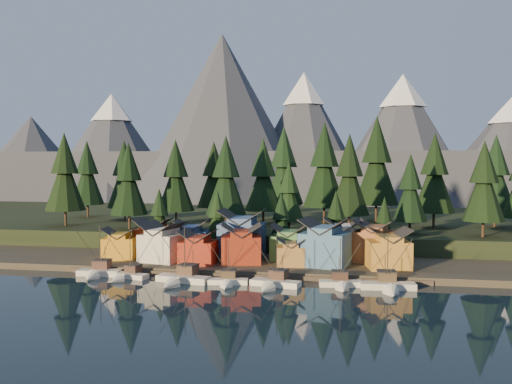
% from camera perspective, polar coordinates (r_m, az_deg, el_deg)
% --- Properties ---
extents(ground, '(500.00, 500.00, 0.00)m').
position_cam_1_polar(ground, '(111.00, -2.99, -10.17)').
color(ground, black).
rests_on(ground, ground).
extents(shore_strip, '(400.00, 50.00, 1.50)m').
position_cam_1_polar(shore_strip, '(149.27, 0.61, -6.41)').
color(shore_strip, '#332F25').
rests_on(shore_strip, ground).
extents(hillside, '(420.00, 100.00, 6.00)m').
position_cam_1_polar(hillside, '(197.93, 3.09, -3.37)').
color(hillside, black).
rests_on(hillside, ground).
extents(dock, '(80.00, 4.00, 1.00)m').
position_cam_1_polar(dock, '(126.62, -1.23, -8.26)').
color(dock, '#4D4337').
rests_on(dock, ground).
extents(mountain_ridge, '(560.00, 190.00, 90.00)m').
position_cam_1_polar(mountain_ridge, '(319.95, 5.21, 3.27)').
color(mountain_ridge, '#434756').
rests_on(mountain_ridge, ground).
extents(boat_0, '(9.94, 10.70, 12.28)m').
position_cam_1_polar(boat_0, '(131.62, -15.60, -7.09)').
color(boat_0, beige).
rests_on(boat_0, ground).
extents(boat_1, '(9.33, 9.80, 10.15)m').
position_cam_1_polar(boat_1, '(127.45, -12.86, -7.63)').
color(boat_1, beige).
rests_on(boat_1, ground).
extents(boat_2, '(12.22, 12.95, 12.89)m').
position_cam_1_polar(boat_2, '(120.91, -7.59, -7.94)').
color(boat_2, beige).
rests_on(boat_2, ground).
extents(boat_3, '(8.66, 9.25, 10.30)m').
position_cam_1_polar(boat_3, '(118.51, -2.86, -8.32)').
color(boat_3, white).
rests_on(boat_3, ground).
extents(boat_4, '(10.95, 11.53, 11.80)m').
position_cam_1_polar(boat_4, '(116.29, 1.75, -8.44)').
color(boat_4, beige).
rests_on(boat_4, ground).
extents(boat_5, '(9.12, 9.72, 10.99)m').
position_cam_1_polar(boat_5, '(117.44, 8.50, -8.38)').
color(boat_5, beige).
rests_on(boat_5, ground).
extents(boat_6, '(11.39, 12.23, 12.43)m').
position_cam_1_polar(boat_6, '(116.55, 13.14, -8.45)').
color(boat_6, beige).
rests_on(boat_6, ground).
extents(house_front_0, '(8.82, 8.49, 7.61)m').
position_cam_1_polar(house_front_0, '(144.06, -13.48, -4.93)').
color(house_front_0, orange).
rests_on(house_front_0, shore_strip).
extents(house_front_1, '(10.76, 10.49, 9.39)m').
position_cam_1_polar(house_front_1, '(138.31, -9.37, -4.83)').
color(house_front_1, beige).
rests_on(house_front_1, shore_strip).
extents(house_front_2, '(8.11, 8.18, 7.82)m').
position_cam_1_polar(house_front_2, '(134.24, -5.79, -5.41)').
color(house_front_2, maroon).
rests_on(house_front_2, shore_strip).
extents(house_front_3, '(10.67, 10.34, 9.27)m').
position_cam_1_polar(house_front_3, '(134.45, -1.49, -5.05)').
color(house_front_3, maroon).
rests_on(house_front_3, shore_strip).
extents(house_front_4, '(7.20, 7.62, 6.43)m').
position_cam_1_polar(house_front_4, '(131.51, 3.47, -5.90)').
color(house_front_4, olive).
rests_on(house_front_4, shore_strip).
extents(house_front_5, '(12.22, 11.53, 10.85)m').
position_cam_1_polar(house_front_5, '(131.45, 6.91, -4.90)').
color(house_front_5, '#3B648D').
rests_on(house_front_5, shore_strip).
extents(house_front_6, '(10.39, 9.99, 9.02)m').
position_cam_1_polar(house_front_6, '(131.01, 13.11, -5.41)').
color(house_front_6, '#BC8330').
rests_on(house_front_6, shore_strip).
extents(house_back_0, '(8.50, 8.16, 9.22)m').
position_cam_1_polar(house_back_0, '(148.42, -10.22, -4.33)').
color(house_back_0, maroon).
rests_on(house_back_0, shore_strip).
extents(house_back_1, '(9.14, 9.22, 9.12)m').
position_cam_1_polar(house_back_1, '(144.33, -6.47, -4.53)').
color(house_back_1, '#314A75').
rests_on(house_back_1, shore_strip).
extents(house_back_2, '(11.37, 10.50, 11.73)m').
position_cam_1_polar(house_back_2, '(143.82, -1.40, -3.99)').
color(house_back_2, '#3D5B91').
rests_on(house_back_2, shore_strip).
extents(house_back_3, '(8.65, 7.73, 8.65)m').
position_cam_1_polar(house_back_3, '(138.44, 3.32, -4.95)').
color(house_back_3, '#447941').
rests_on(house_back_3, shore_strip).
extents(house_back_4, '(9.93, 9.59, 10.03)m').
position_cam_1_polar(house_back_4, '(141.03, 8.66, -4.54)').
color(house_back_4, silver).
rests_on(house_back_4, shore_strip).
extents(house_back_5, '(10.73, 10.82, 10.16)m').
position_cam_1_polar(house_back_5, '(138.81, 11.79, -4.66)').
color(house_back_5, brown).
rests_on(house_back_5, shore_strip).
extents(tree_hill_0, '(12.03, 12.03, 28.02)m').
position_cam_1_polar(tree_hill_0, '(179.64, -18.58, 1.65)').
color(tree_hill_0, '#332319').
rests_on(tree_hill_0, hillside).
extents(tree_hill_1, '(11.22, 11.22, 26.15)m').
position_cam_1_polar(tree_hill_1, '(188.71, -13.02, 1.49)').
color(tree_hill_1, '#332319').
rests_on(tree_hill_1, hillside).
extents(tree_hill_2, '(10.65, 10.65, 24.81)m').
position_cam_1_polar(tree_hill_2, '(166.42, -12.60, 1.02)').
color(tree_hill_2, '#332319').
rests_on(tree_hill_2, hillside).
extents(tree_hill_3, '(11.17, 11.17, 26.02)m').
position_cam_1_polar(tree_hill_3, '(174.07, -8.02, 1.38)').
color(tree_hill_3, '#332319').
rests_on(tree_hill_3, hillside).
extents(tree_hill_4, '(11.11, 11.11, 25.89)m').
position_cam_1_polar(tree_hill_4, '(186.17, -4.22, 1.50)').
color(tree_hill_4, '#332319').
rests_on(tree_hill_4, hillside).
extents(tree_hill_5, '(11.43, 11.43, 26.62)m').
position_cam_1_polar(tree_hill_5, '(159.48, -3.02, 1.36)').
color(tree_hill_5, '#332319').
rests_on(tree_hill_5, hillside).
extents(tree_hill_6, '(11.30, 11.30, 26.33)m').
position_cam_1_polar(tree_hill_6, '(172.57, 0.73, 1.45)').
color(tree_hill_6, '#332319').
rests_on(tree_hill_6, hillside).
extents(tree_hill_7, '(8.35, 8.35, 19.45)m').
position_cam_1_polar(tree_hill_7, '(154.47, 3.31, -0.16)').
color(tree_hill_7, '#332319').
rests_on(tree_hill_7, hillside).
extents(tree_hill_8, '(13.49, 13.49, 31.42)m').
position_cam_1_polar(tree_hill_8, '(177.37, 6.86, 2.38)').
color(tree_hill_8, '#332319').
rests_on(tree_hill_8, hillside).
extents(tree_hill_9, '(11.63, 11.63, 27.09)m').
position_cam_1_polar(tree_hill_9, '(160.11, 9.32, 1.42)').
color(tree_hill_9, '#332319').
rests_on(tree_hill_9, hillside).
extents(tree_hill_10, '(14.45, 14.45, 33.66)m').
position_cam_1_polar(tree_hill_10, '(185.07, 11.97, 2.75)').
color(tree_hill_10, '#332319').
rests_on(tree_hill_10, hillside).
extents(tree_hill_11, '(9.20, 9.20, 21.44)m').
position_cam_1_polar(tree_hill_11, '(155.74, 15.17, 0.17)').
color(tree_hill_11, '#332319').
rests_on(tree_hill_11, hillside).
extents(tree_hill_12, '(11.88, 11.88, 27.67)m').
position_cam_1_polar(tree_hill_12, '(172.33, 17.41, 1.55)').
color(tree_hill_12, '#332319').
rests_on(tree_hill_12, hillside).
extents(tree_hill_13, '(10.65, 10.65, 24.81)m').
position_cam_1_polar(tree_hill_13, '(156.19, 21.84, 0.73)').
color(tree_hill_13, '#332319').
rests_on(tree_hill_13, hillside).
extents(tree_hill_14, '(11.70, 11.70, 27.25)m').
position_cam_1_polar(tree_hill_14, '(181.27, 22.83, 1.45)').
color(tree_hill_14, '#332319').
rests_on(tree_hill_14, hillside).
extents(tree_hill_15, '(13.29, 13.29, 30.96)m').
position_cam_1_polar(tree_hill_15, '(188.71, 2.80, 2.37)').
color(tree_hill_15, '#332319').
rests_on(tree_hill_15, hillside).
extents(tree_hill_16, '(11.37, 11.37, 26.49)m').
position_cam_1_polar(tree_hill_16, '(205.43, -16.52, 1.63)').
color(tree_hill_16, '#332319').
rests_on(tree_hill_16, hillside).
extents(tree_shore_0, '(7.14, 7.14, 16.63)m').
position_cam_1_polar(tree_shore_0, '(155.19, -9.64, -2.42)').
color(tree_shore_0, '#332319').
rests_on(tree_shore_0, shore_strip).
extents(tree_shore_1, '(7.02, 7.02, 16.36)m').
position_cam_1_polar(tree_shore_1, '(150.47, -3.90, -2.61)').
color(tree_shore_1, '#332319').
rests_on(tree_shore_1, shore_strip).
extents(tree_shore_2, '(6.88, 6.88, 16.03)m').
position_cam_1_polar(tree_shore_2, '(147.21, 2.53, -2.81)').
color(tree_shore_2, '#332319').
rests_on(tree_shore_2, shore_strip).
extents(tree_shore_3, '(7.14, 7.14, 16.63)m').
position_cam_1_polar(tree_shore_3, '(145.92, 7.99, -2.76)').
color(tree_shore_3, '#332319').
rests_on(tree_shore_3, shore_strip).
extents(tree_shore_4, '(6.48, 6.48, 15.09)m').
position_cam_1_polar(tree_shore_4, '(145.99, 12.70, -3.14)').
color(tree_shore_4, '#332319').
rests_on(tree_shore_4, shore_strip).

